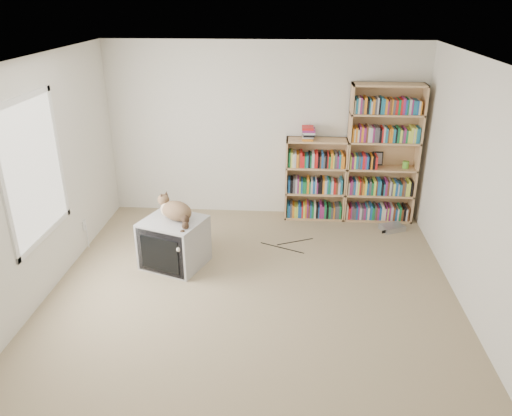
# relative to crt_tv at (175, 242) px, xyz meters

# --- Properties ---
(floor) EXTENTS (4.50, 5.00, 0.01)m
(floor) POSITION_rel_crt_tv_xyz_m (0.99, -0.82, -0.30)
(floor) COLOR gray
(floor) RESTS_ON ground
(wall_back) EXTENTS (4.50, 0.02, 2.50)m
(wall_back) POSITION_rel_crt_tv_xyz_m (0.99, 1.68, 0.95)
(wall_back) COLOR silver
(wall_back) RESTS_ON floor
(wall_front) EXTENTS (4.50, 0.02, 2.50)m
(wall_front) POSITION_rel_crt_tv_xyz_m (0.99, -3.32, 0.95)
(wall_front) COLOR silver
(wall_front) RESTS_ON floor
(wall_left) EXTENTS (0.02, 5.00, 2.50)m
(wall_left) POSITION_rel_crt_tv_xyz_m (-1.26, -0.82, 0.95)
(wall_left) COLOR silver
(wall_left) RESTS_ON floor
(wall_right) EXTENTS (0.02, 5.00, 2.50)m
(wall_right) POSITION_rel_crt_tv_xyz_m (3.24, -0.82, 0.95)
(wall_right) COLOR silver
(wall_right) RESTS_ON floor
(ceiling) EXTENTS (4.50, 5.00, 0.02)m
(ceiling) POSITION_rel_crt_tv_xyz_m (0.99, -0.82, 2.20)
(ceiling) COLOR white
(ceiling) RESTS_ON wall_back
(window) EXTENTS (0.02, 1.22, 1.52)m
(window) POSITION_rel_crt_tv_xyz_m (-1.25, -0.62, 1.10)
(window) COLOR white
(window) RESTS_ON wall_left
(crt_tv) EXTENTS (0.85, 0.81, 0.60)m
(crt_tv) POSITION_rel_crt_tv_xyz_m (0.00, 0.00, 0.00)
(crt_tv) COLOR #AAAAAD
(crt_tv) RESTS_ON floor
(cat) EXTENTS (0.52, 0.65, 0.49)m
(cat) POSITION_rel_crt_tv_xyz_m (0.06, -0.04, 0.38)
(cat) COLOR #3C2618
(cat) RESTS_ON crt_tv
(bookcase_tall) EXTENTS (0.98, 0.30, 1.96)m
(bookcase_tall) POSITION_rel_crt_tv_xyz_m (2.66, 1.54, 0.63)
(bookcase_tall) COLOR tan
(bookcase_tall) RESTS_ON floor
(bookcase_short) EXTENTS (0.86, 0.30, 1.19)m
(bookcase_short) POSITION_rel_crt_tv_xyz_m (1.74, 1.54, 0.25)
(bookcase_short) COLOR tan
(bookcase_short) RESTS_ON floor
(book_stack) EXTENTS (0.21, 0.27, 0.17)m
(book_stack) POSITION_rel_crt_tv_xyz_m (1.60, 1.53, 0.98)
(book_stack) COLOR red
(book_stack) RESTS_ON bookcase_short
(green_mug) EXTENTS (0.09, 0.09, 0.10)m
(green_mug) POSITION_rel_crt_tv_xyz_m (2.99, 1.52, 0.55)
(green_mug) COLOR #5EB132
(green_mug) RESTS_ON bookcase_tall
(framed_print) EXTENTS (0.15, 0.05, 0.20)m
(framed_print) POSITION_rel_crt_tv_xyz_m (2.61, 1.62, 0.60)
(framed_print) COLOR black
(framed_print) RESTS_ON bookcase_tall
(dvd_player) EXTENTS (0.37, 0.33, 0.07)m
(dvd_player) POSITION_rel_crt_tv_xyz_m (2.83, 1.15, -0.26)
(dvd_player) COLOR #A2A2A6
(dvd_player) RESTS_ON floor
(wall_outlet) EXTENTS (0.01, 0.08, 0.13)m
(wall_outlet) POSITION_rel_crt_tv_xyz_m (-1.25, 0.34, 0.02)
(wall_outlet) COLOR silver
(wall_outlet) RESTS_ON wall_left
(floor_cables) EXTENTS (1.20, 0.70, 0.01)m
(floor_cables) POSITION_rel_crt_tv_xyz_m (1.02, 0.41, -0.29)
(floor_cables) COLOR black
(floor_cables) RESTS_ON floor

